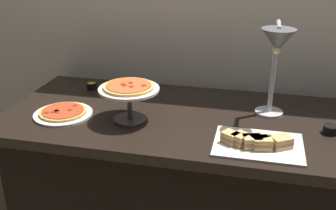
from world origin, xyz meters
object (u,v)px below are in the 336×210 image
Objects in this scene: pizza_plate_center at (129,92)px; sauce_cup_near at (92,86)px; pizza_plate_front at (63,113)px; heat_lamp at (277,50)px; sauce_cup_far at (331,129)px; sandwich_platter at (257,143)px.

sauce_cup_near is at bearing 134.87° from pizza_plate_center.
pizza_plate_front is 0.37m from pizza_plate_center.
heat_lamp is 1.63× the size of pizza_plate_front.
sauce_cup_near is 1.32m from sauce_cup_far.
pizza_plate_center is 4.86× the size of sauce_cup_near.
sandwich_platter is 0.39m from sauce_cup_far.
sauce_cup_near is 0.86× the size of sauce_cup_far.
sauce_cup_near is (-1.01, 0.25, -0.35)m from heat_lamp.
sauce_cup_far is at bearing 4.23° from pizza_plate_center.
sandwich_platter is at bearing -12.91° from pizza_plate_center.
pizza_plate_center is at bearing -171.11° from heat_lamp.
sandwich_platter is (0.61, -0.14, -0.13)m from pizza_plate_center.
pizza_plate_center reaches higher than sauce_cup_far.
sandwich_platter reaches higher than sauce_cup_far.
sauce_cup_far is (0.27, -0.03, -0.35)m from heat_lamp.
sauce_cup_far is at bearing -7.11° from heat_lamp.
sauce_cup_near is (-0.01, 0.38, 0.01)m from pizza_plate_front.
sandwich_platter is 5.39× the size of sauce_cup_far.
pizza_plate_front is at bearing -175.60° from pizza_plate_center.
sauce_cup_far is (0.32, 0.21, -0.00)m from sandwich_platter.
pizza_plate_front is 0.78× the size of sandwich_platter.
heat_lamp is 0.70m from pizza_plate_center.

